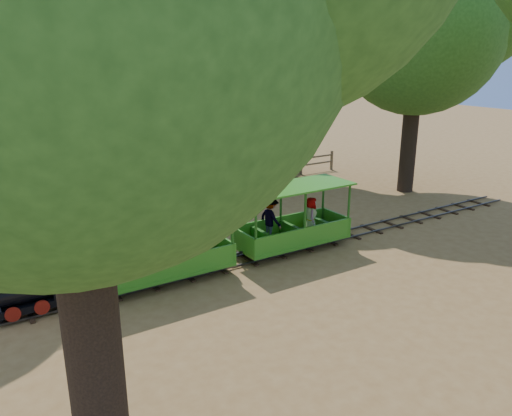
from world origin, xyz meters
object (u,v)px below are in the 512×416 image
locomotive (30,249)px  carriage_front (162,253)px  carriage_rear (289,224)px  fence (172,181)px

locomotive → carriage_front: locomotive is taller
locomotive → carriage_rear: 7.35m
carriage_rear → fence: (-0.52, 7.93, -0.26)m
carriage_front → carriage_rear: same height
carriage_rear → fence: carriage_rear is taller
fence → carriage_rear: bearing=-86.2°
fence → carriage_front: bearing=-114.6°
carriage_rear → carriage_front: bearing=-179.1°
carriage_front → carriage_rear: (4.18, 0.07, 0.02)m
locomotive → fence: locomotive is taller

